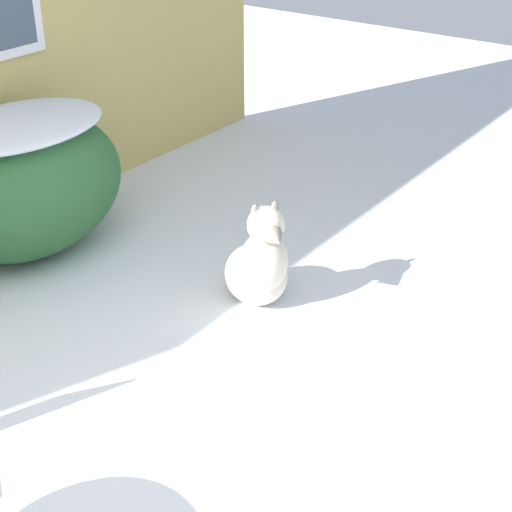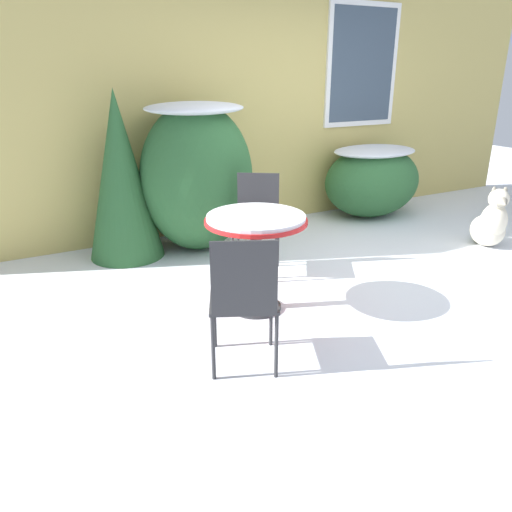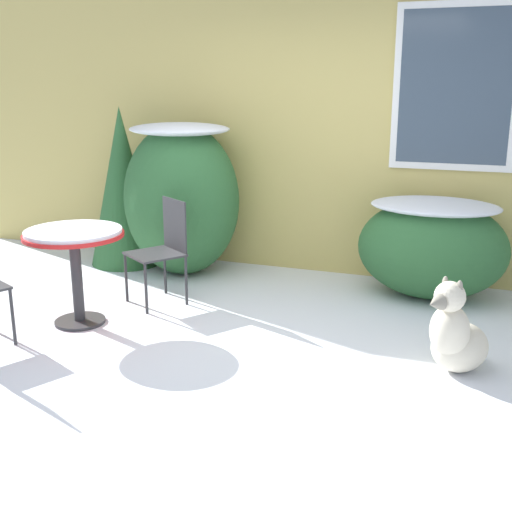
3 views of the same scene
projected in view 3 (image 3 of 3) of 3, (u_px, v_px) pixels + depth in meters
name	position (u px, v px, depth m)	size (l,w,h in m)	color
ground_plane	(227.00, 351.00, 4.57)	(16.00, 16.00, 0.00)	white
house_wall	(320.00, 103.00, 6.10)	(8.00, 0.10, 3.30)	tan
shrub_left	(181.00, 196.00, 6.23)	(1.14, 1.01, 1.48)	#2D6033
shrub_middle	(432.00, 245.00, 5.59)	(1.29, 0.92, 0.88)	#2D6033
evergreen_bush	(123.00, 187.00, 6.58)	(0.72, 0.72, 1.61)	#2D6033
patio_table	(74.00, 247.00, 4.94)	(0.77, 0.77, 0.76)	#2D2D30
patio_chair_near_table	(163.00, 247.00, 5.47)	(0.57, 0.57, 0.89)	#2D2D30
dog	(456.00, 337.00, 4.18)	(0.51, 0.58, 0.66)	beige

